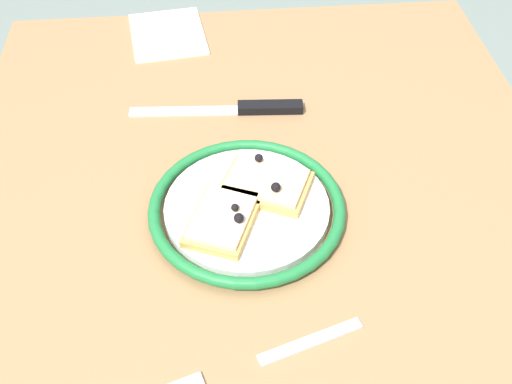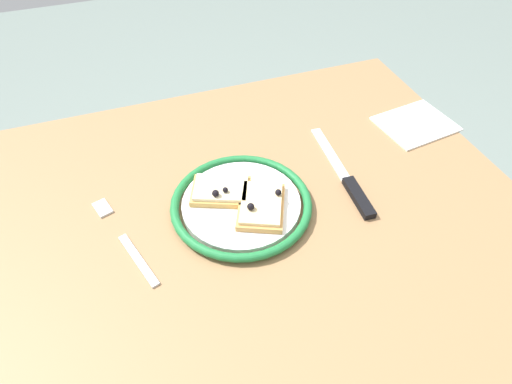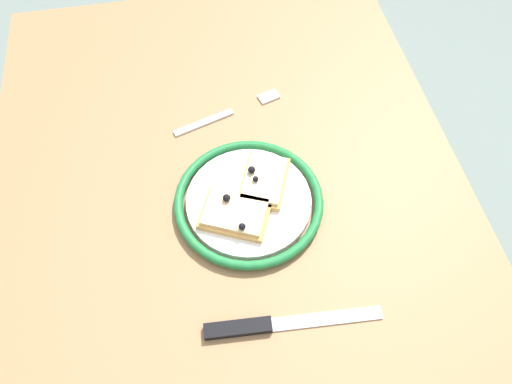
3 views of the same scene
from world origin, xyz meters
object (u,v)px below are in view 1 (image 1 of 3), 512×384
fork (265,359)px  pizza_slice_near (223,219)px  plate (247,208)px  dining_table (270,297)px  napkin (168,34)px  pizza_slice_far (268,183)px  knife (247,108)px

fork → pizza_slice_near: bearing=10.7°
plate → pizza_slice_near: 0.04m
dining_table → napkin: size_ratio=7.14×
plate → napkin: bearing=13.6°
plate → fork: size_ratio=1.16×
dining_table → fork: size_ratio=5.09×
pizza_slice_far → fork: pizza_slice_far is taller
pizza_slice_far → knife: (0.17, 0.01, -0.02)m
dining_table → fork: bearing=171.6°
plate → pizza_slice_far: size_ratio=1.91×
dining_table → napkin: bearing=15.5°
pizza_slice_near → pizza_slice_far: size_ratio=0.94×
napkin → plate: bearing=-166.4°
fork → knife: bearing=-1.9°
napkin → knife: bearing=-151.7°
knife → fork: size_ratio=1.22×
pizza_slice_near → knife: pizza_slice_near is taller
knife → dining_table: bearing=-177.5°
dining_table → pizza_slice_far: 0.15m
plate → pizza_slice_far: pizza_slice_far is taller
dining_table → pizza_slice_far: size_ratio=8.37×
pizza_slice_far → fork: bearing=173.3°
fork → napkin: 0.59m
dining_table → plate: bearing=33.1°
plate → knife: (0.19, -0.02, -0.00)m
pizza_slice_far → napkin: size_ratio=0.85×
dining_table → napkin: napkin is taller
pizza_slice_near → napkin: size_ratio=0.80×
dining_table → fork: fork is taller
plate → fork: bearing=-179.3°
plate → pizza_slice_near: (-0.03, 0.03, 0.01)m
knife → napkin: 0.23m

